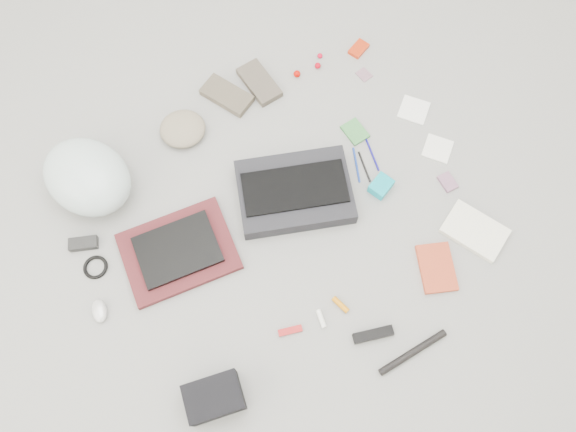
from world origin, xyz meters
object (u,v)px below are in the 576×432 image
laptop (177,250)px  accordion_wallet (381,186)px  messenger_bag (295,192)px  camera_bag (214,398)px  book_red (437,268)px  bike_helmet (87,177)px

laptop → accordion_wallet: size_ratio=3.41×
messenger_bag → camera_bag: camera_bag is taller
laptop → camera_bag: camera_bag is taller
book_red → camera_bag: bearing=-156.9°
messenger_bag → laptop: messenger_bag is taller
messenger_bag → bike_helmet: size_ratio=1.20×
bike_helmet → book_red: (0.95, -0.95, -0.10)m
camera_bag → accordion_wallet: size_ratio=2.15×
camera_bag → book_red: camera_bag is taller
camera_bag → accordion_wallet: bearing=34.6°
laptop → accordion_wallet: (0.80, -0.17, -0.02)m
bike_helmet → camera_bag: bearing=-109.1°
messenger_bag → laptop: bearing=-161.1°
book_red → accordion_wallet: accordion_wallet is taller
bike_helmet → book_red: bearing=-66.0°
book_red → messenger_bag: bearing=143.7°
laptop → book_red: laptop is taller
camera_bag → laptop: bearing=89.6°
bike_helmet → accordion_wallet: (0.96, -0.58, -0.09)m
laptop → bike_helmet: bike_helmet is taller
messenger_bag → camera_bag: 0.81m
laptop → messenger_bag: bearing=5.4°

